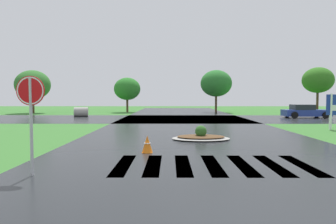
{
  "coord_description": "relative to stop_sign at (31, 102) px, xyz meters",
  "views": [
    {
      "loc": [
        -1.29,
        -4.44,
        2.07
      ],
      "look_at": [
        -1.39,
        9.89,
        1.33
      ],
      "focal_mm": 32.1,
      "sensor_mm": 36.0,
      "label": 1
    }
  ],
  "objects": [
    {
      "name": "traffic_cone",
      "position": [
        2.76,
        3.27,
        -1.63
      ],
      "size": [
        0.41,
        0.41,
        0.64
      ],
      "color": "orange",
      "rests_on": "ground"
    },
    {
      "name": "median_island",
      "position": [
        5.08,
        6.66,
        -1.8
      ],
      "size": [
        2.78,
        1.86,
        0.68
      ],
      "color": "#9E9B93",
      "rests_on": "ground"
    },
    {
      "name": "asphalt_roadway",
      "position": [
        4.89,
        6.73,
        -1.93
      ],
      "size": [
        11.67,
        80.0,
        0.01
      ],
      "primitive_type": "cube",
      "color": "#232628",
      "rests_on": "ground"
    },
    {
      "name": "car_blue_compact",
      "position": [
        16.81,
        21.66,
        -1.34
      ],
      "size": [
        4.34,
        2.11,
        1.29
      ],
      "rotation": [
        0.0,
        0.0,
        -0.01
      ],
      "color": "navy",
      "rests_on": "ground"
    },
    {
      "name": "crosswalk_stripes",
      "position": [
        4.89,
        1.28,
        -1.93
      ],
      "size": [
        5.85,
        2.91,
        0.01
      ],
      "color": "white",
      "rests_on": "ground"
    },
    {
      "name": "stop_sign",
      "position": [
        0.0,
        0.0,
        0.0
      ],
      "size": [
        0.76,
        0.09,
        2.6
      ],
      "rotation": [
        0.0,
        0.0,
        -0.07
      ],
      "color": "#B2B5BA",
      "rests_on": "ground"
    },
    {
      "name": "asphalt_cross_road",
      "position": [
        4.89,
        20.23,
        -1.93
      ],
      "size": [
        90.0,
        10.51,
        0.01
      ],
      "primitive_type": "cube",
      "color": "#232628",
      "rests_on": "ground"
    },
    {
      "name": "background_treeline",
      "position": [
        2.84,
        30.54,
        1.71
      ],
      "size": [
        39.31,
        6.25,
        5.68
      ],
      "color": "#4C3823",
      "rests_on": "ground"
    },
    {
      "name": "drainage_pipe_stack",
      "position": [
        -5.58,
        23.12,
        -1.45
      ],
      "size": [
        1.56,
        1.24,
        0.98
      ],
      "color": "#9E9B93",
      "rests_on": "ground"
    }
  ]
}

